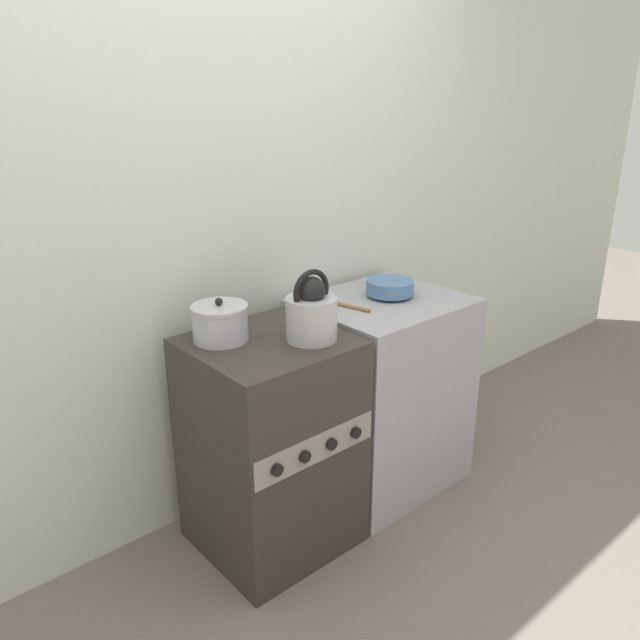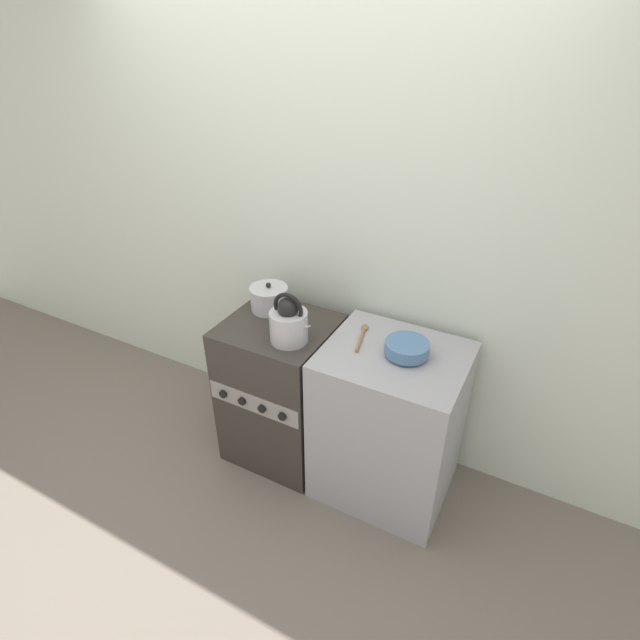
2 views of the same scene
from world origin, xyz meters
The scene contains 8 objects.
ground_plane centered at (0.00, 0.00, 0.00)m, with size 12.00×12.00×0.00m, color #70665B.
wall_back centered at (0.00, 0.65, 1.25)m, with size 7.00×0.06×2.50m.
stove centered at (0.00, 0.27, 0.44)m, with size 0.56×0.55×0.87m.
counter centered at (0.64, 0.29, 0.44)m, with size 0.68×0.58×0.88m.
kettle centered at (0.13, 0.17, 0.98)m, with size 0.23×0.19×0.26m.
cooking_pot centered at (-0.13, 0.38, 0.94)m, with size 0.21×0.21×0.16m.
enamel_bowl centered at (0.69, 0.30, 0.93)m, with size 0.21×0.21×0.07m.
wooden_spoon centered at (0.44, 0.35, 0.89)m, with size 0.08×0.25×0.02m.
Camera 2 is at (1.22, -1.57, 2.25)m, focal length 28.00 mm.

